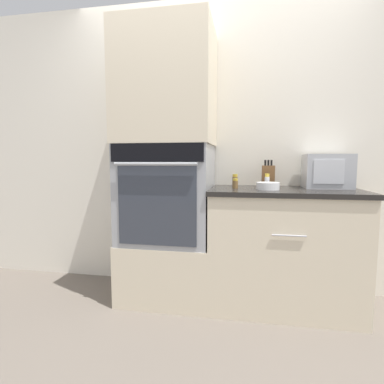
{
  "coord_description": "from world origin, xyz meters",
  "views": [
    {
      "loc": [
        0.27,
        -2.03,
        1.13
      ],
      "look_at": [
        -0.15,
        0.21,
        0.89
      ],
      "focal_mm": 28.0,
      "sensor_mm": 36.0,
      "label": 1
    }
  ],
  "objects": [
    {
      "name": "counter_unit",
      "position": [
        0.55,
        0.3,
        0.46
      ],
      "size": [
        1.11,
        0.63,
        0.91
      ],
      "color": "beige",
      "rests_on": "ground_plane"
    },
    {
      "name": "condiment_jar_near",
      "position": [
        0.17,
        0.47,
        0.96
      ],
      "size": [
        0.05,
        0.05,
        0.1
      ],
      "color": "brown",
      "rests_on": "counter_unit"
    },
    {
      "name": "wall_back",
      "position": [
        0.0,
        0.63,
        1.25
      ],
      "size": [
        8.0,
        0.05,
        2.5
      ],
      "color": "silver",
      "rests_on": "ground_plane"
    },
    {
      "name": "condiment_jar_mid",
      "position": [
        0.18,
        0.28,
        0.95
      ],
      "size": [
        0.04,
        0.04,
        0.08
      ],
      "color": "brown",
      "rests_on": "counter_unit"
    },
    {
      "name": "bowl",
      "position": [
        0.42,
        0.22,
        0.94
      ],
      "size": [
        0.17,
        0.17,
        0.05
      ],
      "color": "white",
      "rests_on": "counter_unit"
    },
    {
      "name": "microwave",
      "position": [
        0.88,
        0.44,
        1.05
      ],
      "size": [
        0.34,
        0.27,
        0.26
      ],
      "color": "#B2B5BA",
      "rests_on": "counter_unit"
    },
    {
      "name": "condiment_jar_far",
      "position": [
        0.42,
        0.35,
        0.97
      ],
      "size": [
        0.04,
        0.04,
        0.11
      ],
      "color": "silver",
      "rests_on": "counter_unit"
    },
    {
      "name": "oven_cabinet_upper",
      "position": [
        -0.36,
        0.3,
        1.7
      ],
      "size": [
        0.73,
        0.6,
        0.9
      ],
      "color": "beige",
      "rests_on": "wall_oven"
    },
    {
      "name": "knife_block",
      "position": [
        0.43,
        0.45,
        1.0
      ],
      "size": [
        0.1,
        0.12,
        0.22
      ],
      "color": "brown",
      "rests_on": "counter_unit"
    },
    {
      "name": "oven_cabinet_base",
      "position": [
        -0.36,
        0.3,
        0.24
      ],
      "size": [
        0.73,
        0.6,
        0.48
      ],
      "color": "beige",
      "rests_on": "ground_plane"
    },
    {
      "name": "wall_oven",
      "position": [
        -0.36,
        0.3,
        0.86
      ],
      "size": [
        0.71,
        0.64,
        0.77
      ],
      "color": "#9EA0A5",
      "rests_on": "oven_cabinet_base"
    },
    {
      "name": "ground_plane",
      "position": [
        0.0,
        0.0,
        0.0
      ],
      "size": [
        12.0,
        12.0,
        0.0
      ],
      "primitive_type": "plane",
      "color": "#6B6056"
    }
  ]
}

